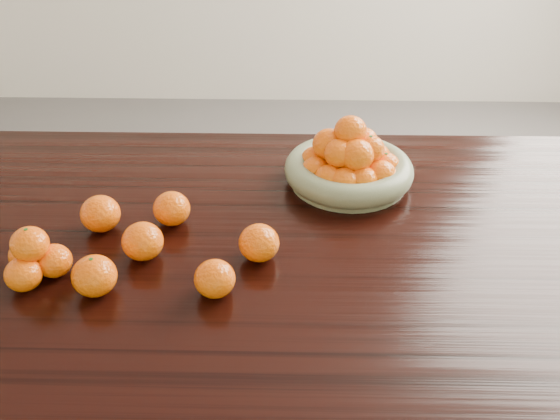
{
  "coord_description": "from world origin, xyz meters",
  "views": [
    {
      "loc": [
        -0.01,
        -1.11,
        1.54
      ],
      "look_at": [
        -0.03,
        -0.02,
        0.83
      ],
      "focal_mm": 40.0,
      "sensor_mm": 36.0,
      "label": 1
    }
  ],
  "objects_px": {
    "dining_table": "(294,268)",
    "loose_orange_0": "(94,276)",
    "orange_pyramid": "(34,258)",
    "fruit_bowl": "(349,164)"
  },
  "relations": [
    {
      "from": "dining_table",
      "to": "loose_orange_0",
      "type": "relative_size",
      "value": 23.32
    },
    {
      "from": "orange_pyramid",
      "to": "loose_orange_0",
      "type": "xyz_separation_m",
      "value": [
        0.13,
        -0.04,
        -0.01
      ]
    },
    {
      "from": "dining_table",
      "to": "fruit_bowl",
      "type": "distance_m",
      "value": 0.3
    },
    {
      "from": "dining_table",
      "to": "loose_orange_0",
      "type": "height_order",
      "value": "loose_orange_0"
    },
    {
      "from": "dining_table",
      "to": "fruit_bowl",
      "type": "bearing_deg",
      "value": 60.24
    },
    {
      "from": "orange_pyramid",
      "to": "loose_orange_0",
      "type": "bearing_deg",
      "value": -18.71
    },
    {
      "from": "dining_table",
      "to": "fruit_bowl",
      "type": "relative_size",
      "value": 6.33
    },
    {
      "from": "loose_orange_0",
      "to": "orange_pyramid",
      "type": "bearing_deg",
      "value": 161.29
    },
    {
      "from": "orange_pyramid",
      "to": "fruit_bowl",
      "type": "bearing_deg",
      "value": 30.77
    },
    {
      "from": "dining_table",
      "to": "fruit_bowl",
      "type": "xyz_separation_m",
      "value": [
        0.13,
        0.23,
        0.14
      ]
    }
  ]
}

